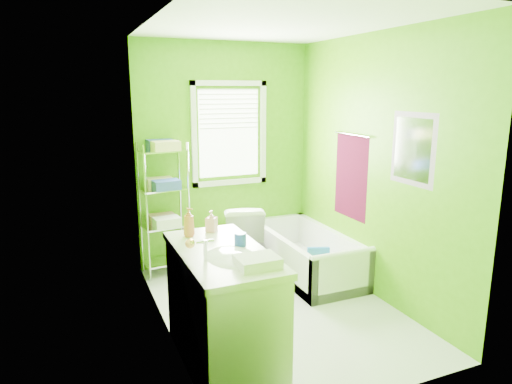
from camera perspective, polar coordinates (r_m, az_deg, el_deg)
name	(u,v)px	position (r m, az deg, el deg)	size (l,w,h in m)	color
ground	(276,308)	(4.54, 2.55, -14.24)	(2.90, 2.90, 0.00)	silver
room_envelope	(278,148)	(4.08, 2.77, 5.50)	(2.14, 2.94, 2.62)	#468C06
window	(229,128)	(5.41, -3.35, 7.96)	(0.92, 0.05, 1.22)	white
door	(198,260)	(2.95, -7.32, -8.42)	(0.09, 0.80, 2.00)	white
right_wall_decor	(373,166)	(4.64, 14.46, 3.15)	(0.04, 1.48, 1.17)	#470820
bathtub	(307,260)	(5.29, 6.34, -8.41)	(0.73, 1.57, 0.51)	white
toilet	(243,236)	(5.33, -1.66, -5.50)	(0.44, 0.77, 0.79)	white
vanity	(223,304)	(3.54, -4.12, -13.80)	(0.62, 1.21, 1.14)	silver
wire_shelf_unit	(165,194)	(5.16, -11.31, -0.24)	(0.53, 0.43, 1.52)	silver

